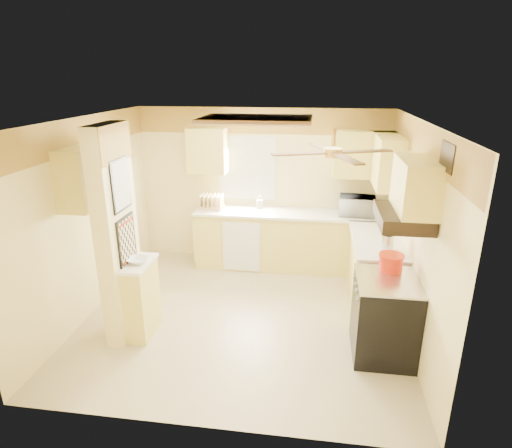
# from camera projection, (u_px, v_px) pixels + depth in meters

# --- Properties ---
(floor) EXTENTS (4.00, 4.00, 0.00)m
(floor) POSITION_uv_depth(u_px,v_px,m) (244.00, 315.00, 5.59)
(floor) COLOR tan
(floor) RESTS_ON ground
(ceiling) EXTENTS (4.00, 4.00, 0.00)m
(ceiling) POSITION_uv_depth(u_px,v_px,m) (241.00, 120.00, 4.76)
(ceiling) COLOR white
(ceiling) RESTS_ON wall_back
(wall_back) EXTENTS (4.00, 0.00, 4.00)m
(wall_back) POSITION_uv_depth(u_px,v_px,m) (262.00, 187.00, 6.95)
(wall_back) COLOR #F5E196
(wall_back) RESTS_ON floor
(wall_front) EXTENTS (4.00, 0.00, 4.00)m
(wall_front) POSITION_uv_depth(u_px,v_px,m) (202.00, 304.00, 3.40)
(wall_front) COLOR #F5E196
(wall_front) RESTS_ON floor
(wall_left) EXTENTS (0.00, 3.80, 3.80)m
(wall_left) POSITION_uv_depth(u_px,v_px,m) (88.00, 218.00, 5.44)
(wall_left) COLOR #F5E196
(wall_left) RESTS_ON floor
(wall_right) EXTENTS (0.00, 3.80, 3.80)m
(wall_right) POSITION_uv_depth(u_px,v_px,m) (414.00, 234.00, 4.91)
(wall_right) COLOR #F5E196
(wall_right) RESTS_ON floor
(wallpaper_border) EXTENTS (4.00, 0.02, 0.40)m
(wallpaper_border) POSITION_uv_depth(u_px,v_px,m) (263.00, 121.00, 6.58)
(wallpaper_border) COLOR gold
(wallpaper_border) RESTS_ON wall_back
(partition_column) EXTENTS (0.20, 0.70, 2.50)m
(partition_column) POSITION_uv_depth(u_px,v_px,m) (117.00, 236.00, 4.84)
(partition_column) COLOR #F5E196
(partition_column) RESTS_ON floor
(partition_ledge) EXTENTS (0.25, 0.55, 0.90)m
(partition_ledge) POSITION_uv_depth(u_px,v_px,m) (142.00, 300.00, 5.07)
(partition_ledge) COLOR #F2DE67
(partition_ledge) RESTS_ON floor
(ledge_top) EXTENTS (0.28, 0.58, 0.04)m
(ledge_top) POSITION_uv_depth(u_px,v_px,m) (138.00, 264.00, 4.92)
(ledge_top) COLOR white
(ledge_top) RESTS_ON partition_ledge
(lower_cabinets_back) EXTENTS (3.00, 0.60, 0.90)m
(lower_cabinets_back) POSITION_uv_depth(u_px,v_px,m) (291.00, 241.00, 6.87)
(lower_cabinets_back) COLOR #F2DE67
(lower_cabinets_back) RESTS_ON floor
(lower_cabinets_right) EXTENTS (0.60, 1.40, 0.90)m
(lower_cabinets_right) POSITION_uv_depth(u_px,v_px,m) (375.00, 272.00, 5.77)
(lower_cabinets_right) COLOR #F2DE67
(lower_cabinets_right) RESTS_ON floor
(countertop_back) EXTENTS (3.04, 0.64, 0.04)m
(countertop_back) POSITION_uv_depth(u_px,v_px,m) (291.00, 213.00, 6.70)
(countertop_back) COLOR white
(countertop_back) RESTS_ON lower_cabinets_back
(countertop_right) EXTENTS (0.64, 1.44, 0.04)m
(countertop_right) POSITION_uv_depth(u_px,v_px,m) (377.00, 240.00, 5.62)
(countertop_right) COLOR white
(countertop_right) RESTS_ON lower_cabinets_right
(dishwasher_panel) EXTENTS (0.58, 0.02, 0.80)m
(dishwasher_panel) POSITION_uv_depth(u_px,v_px,m) (241.00, 247.00, 6.68)
(dishwasher_panel) COLOR white
(dishwasher_panel) RESTS_ON lower_cabinets_back
(window) EXTENTS (0.92, 0.02, 1.02)m
(window) POSITION_uv_depth(u_px,v_px,m) (247.00, 168.00, 6.87)
(window) COLOR white
(window) RESTS_ON wall_back
(upper_cab_back_left) EXTENTS (0.60, 0.35, 0.70)m
(upper_cab_back_left) POSITION_uv_depth(u_px,v_px,m) (207.00, 151.00, 6.70)
(upper_cab_back_left) COLOR #F2DE67
(upper_cab_back_left) RESTS_ON wall_back
(upper_cab_back_right) EXTENTS (0.90, 0.35, 0.70)m
(upper_cab_back_right) POSITION_uv_depth(u_px,v_px,m) (364.00, 154.00, 6.38)
(upper_cab_back_right) COLOR #F2DE67
(upper_cab_back_right) RESTS_ON wall_back
(upper_cab_right) EXTENTS (0.35, 1.00, 0.70)m
(upper_cab_right) POSITION_uv_depth(u_px,v_px,m) (388.00, 161.00, 5.90)
(upper_cab_right) COLOR #F2DE67
(upper_cab_right) RESTS_ON wall_right
(upper_cab_left_wall) EXTENTS (0.35, 0.75, 0.70)m
(upper_cab_left_wall) POSITION_uv_depth(u_px,v_px,m) (84.00, 177.00, 4.98)
(upper_cab_left_wall) COLOR #F2DE67
(upper_cab_left_wall) RESTS_ON wall_left
(upper_cab_over_stove) EXTENTS (0.35, 0.76, 0.52)m
(upper_cab_over_stove) POSITION_uv_depth(u_px,v_px,m) (416.00, 186.00, 4.19)
(upper_cab_over_stove) COLOR #F2DE67
(upper_cab_over_stove) RESTS_ON wall_right
(stove) EXTENTS (0.68, 0.77, 0.92)m
(stove) POSITION_uv_depth(u_px,v_px,m) (384.00, 317.00, 4.70)
(stove) COLOR black
(stove) RESTS_ON floor
(range_hood) EXTENTS (0.50, 0.76, 0.14)m
(range_hood) POSITION_uv_depth(u_px,v_px,m) (403.00, 217.00, 4.31)
(range_hood) COLOR black
(range_hood) RESTS_ON upper_cab_over_stove
(poster_menu) EXTENTS (0.02, 0.42, 0.57)m
(poster_menu) POSITION_uv_depth(u_px,v_px,m) (121.00, 185.00, 4.62)
(poster_menu) COLOR black
(poster_menu) RESTS_ON partition_column
(poster_nashville) EXTENTS (0.02, 0.42, 0.57)m
(poster_nashville) POSITION_uv_depth(u_px,v_px,m) (127.00, 241.00, 4.84)
(poster_nashville) COLOR black
(poster_nashville) RESTS_ON partition_column
(ceiling_light_panel) EXTENTS (1.35, 0.95, 0.06)m
(ceiling_light_panel) POSITION_uv_depth(u_px,v_px,m) (257.00, 120.00, 5.23)
(ceiling_light_panel) COLOR brown
(ceiling_light_panel) RESTS_ON ceiling
(ceiling_fan) EXTENTS (1.15, 1.15, 0.26)m
(ceiling_fan) POSITION_uv_depth(u_px,v_px,m) (333.00, 152.00, 4.04)
(ceiling_fan) COLOR gold
(ceiling_fan) RESTS_ON ceiling
(vent_grate) EXTENTS (0.02, 0.40, 0.25)m
(vent_grate) POSITION_uv_depth(u_px,v_px,m) (448.00, 157.00, 3.72)
(vent_grate) COLOR black
(vent_grate) RESTS_ON wall_right
(microwave) EXTENTS (0.56, 0.40, 0.30)m
(microwave) POSITION_uv_depth(u_px,v_px,m) (357.00, 206.00, 6.50)
(microwave) COLOR white
(microwave) RESTS_ON countertop_back
(bowl) EXTENTS (0.27, 0.27, 0.06)m
(bowl) POSITION_uv_depth(u_px,v_px,m) (138.00, 260.00, 4.89)
(bowl) COLOR white
(bowl) RESTS_ON ledge_top
(dutch_oven) EXTENTS (0.28, 0.28, 0.19)m
(dutch_oven) POSITION_uv_depth(u_px,v_px,m) (391.00, 262.00, 4.74)
(dutch_oven) COLOR red
(dutch_oven) RESTS_ON stove
(kettle) EXTENTS (0.16, 0.16, 0.24)m
(kettle) POSITION_uv_depth(u_px,v_px,m) (387.00, 242.00, 5.19)
(kettle) COLOR silver
(kettle) RESTS_ON countertop_right
(dish_rack) EXTENTS (0.41, 0.32, 0.22)m
(dish_rack) POSITION_uv_depth(u_px,v_px,m) (211.00, 203.00, 6.87)
(dish_rack) COLOR #DDC07F
(dish_rack) RESTS_ON countertop_back
(utensil_crock) EXTENTS (0.10, 0.10, 0.20)m
(utensil_crock) POSITION_uv_depth(u_px,v_px,m) (260.00, 204.00, 6.89)
(utensil_crock) COLOR white
(utensil_crock) RESTS_ON countertop_back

